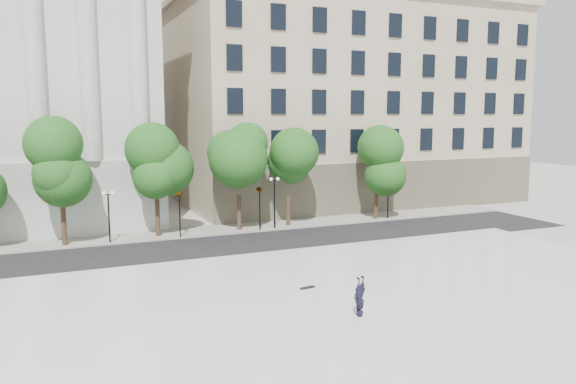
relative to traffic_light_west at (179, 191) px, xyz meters
The scene contains 11 objects.
ground 22.68m from the traffic_light_west, 85.43° to the right, with size 160.00×160.00×0.00m, color #ABA8A1.
plaza 19.70m from the traffic_light_west, 84.73° to the right, with size 44.00×22.00×0.45m, color white.
street 5.96m from the traffic_light_west, 67.49° to the right, with size 60.00×8.00×0.02m, color black.
far_sidewalk 4.42m from the traffic_light_west, 43.65° to the left, with size 60.00×4.00×0.12m, color #9C9990.
building_east 28.38m from the traffic_light_west, 37.33° to the left, with size 36.00×26.15×23.00m.
traffic_light_west is the anchor object (origin of this frame).
traffic_light_east 6.60m from the traffic_light_west, ahead, with size 0.88×1.96×4.27m.
person_lying 21.78m from the traffic_light_west, 80.80° to the right, with size 0.67×0.44×1.84m, color black.
skateboard 17.21m from the traffic_light_west, 79.64° to the right, with size 0.84×0.21×0.09m, color black.
street_trees 2.37m from the traffic_light_west, 142.29° to the left, with size 41.01×4.90×7.84m.
lamp_posts 1.87m from the traffic_light_west, 10.43° to the left, with size 35.60×0.28×4.39m.
Camera 1 is at (-11.06, -20.18, 9.54)m, focal length 35.00 mm.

